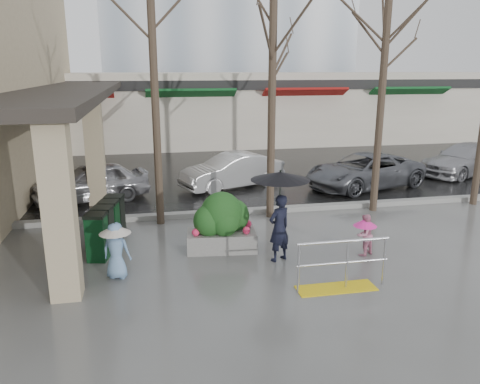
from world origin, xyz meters
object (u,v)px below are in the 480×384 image
object	(u,v)px
tree_midwest	(273,30)
news_boxes	(107,226)
tree_west	(152,35)
child_pink	(365,232)
car_a	(91,182)
car_b	(232,171)
child_blue	(116,246)
tree_mideast	(385,46)
woman	(280,203)
car_d	(466,159)
car_c	(364,171)
planter	(222,222)
handrail	(340,271)

from	to	relation	value
tree_midwest	news_boxes	bearing A→B (deg)	-160.28
tree_west	child_pink	bearing A→B (deg)	-35.37
car_a	news_boxes	bearing A→B (deg)	-5.44
news_boxes	car_b	xyz separation A→B (m)	(4.05, 5.24, 0.07)
car_a	child_blue	bearing A→B (deg)	-5.44
child_blue	tree_mideast	bearing A→B (deg)	-135.82
woman	car_d	distance (m)	12.28
tree_west	car_d	distance (m)	13.87
tree_west	child_pink	xyz separation A→B (m)	(4.61, -3.27, -4.52)
child_blue	car_b	bearing A→B (deg)	-98.21
car_c	car_d	bearing A→B (deg)	86.61
tree_mideast	woman	bearing A→B (deg)	-140.98
tree_west	car_b	world-z (taller)	tree_west
car_d	woman	bearing A→B (deg)	-74.31
car_b	car_c	world-z (taller)	same
tree_midwest	planter	world-z (taller)	tree_midwest
car_d	child_blue	bearing A→B (deg)	-81.35
child_pink	car_a	size ratio (longest dim) A/B	0.27
handrail	car_c	bearing A→B (deg)	61.27
tree_west	child_pink	distance (m)	7.23
car_c	car_d	size ratio (longest dim) A/B	1.04
child_pink	car_b	world-z (taller)	car_b
tree_midwest	car_d	distance (m)	11.13
car_c	car_a	bearing A→B (deg)	-107.80
handrail	car_c	xyz separation A→B (m)	(4.11, 7.50, 0.25)
tree_midwest	car_a	world-z (taller)	tree_midwest
child_blue	woman	bearing A→B (deg)	-156.69
woman	car_c	xyz separation A→B (m)	(4.91, 5.89, -0.74)
car_a	tree_midwest	bearing A→B (deg)	46.42
child_pink	news_boxes	distance (m)	6.16
handrail	woman	bearing A→B (deg)	116.40
woman	child_blue	world-z (taller)	woman
tree_midwest	planter	size ratio (longest dim) A/B	4.05
car_b	child_pink	bearing A→B (deg)	-5.24
news_boxes	car_b	size ratio (longest dim) A/B	0.53
tree_west	woman	world-z (taller)	tree_west
handrail	child_blue	xyz separation A→B (m)	(-4.36, 1.38, 0.33)
tree_mideast	car_a	xyz separation A→B (m)	(-8.64, 2.81, -4.23)
tree_west	tree_midwest	xyz separation A→B (m)	(3.20, 0.00, 0.15)
car_d	handrail	bearing A→B (deg)	-66.27
child_blue	news_boxes	bearing A→B (deg)	-59.99
tree_mideast	child_pink	distance (m)	5.72
planter	car_c	distance (m)	7.86
handrail	child_pink	world-z (taller)	handrail
tree_midwest	child_pink	xyz separation A→B (m)	(1.41, -3.27, -4.67)
planter	woman	bearing A→B (deg)	-37.80
tree_mideast	car_a	world-z (taller)	tree_mideast
child_blue	planter	world-z (taller)	planter
car_a	car_c	size ratio (longest dim) A/B	0.82
tree_mideast	car_b	distance (m)	6.72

